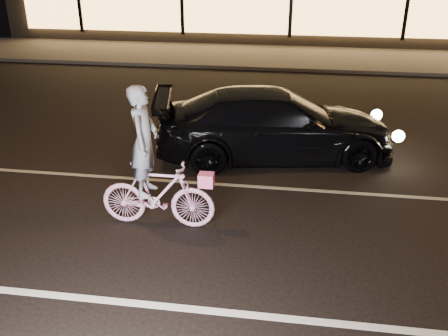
# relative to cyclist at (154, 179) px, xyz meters

# --- Properties ---
(ground) EXTENTS (90.00, 90.00, 0.00)m
(ground) POSITION_rel_cyclist_xyz_m (1.72, -0.42, -0.82)
(ground) COLOR black
(ground) RESTS_ON ground
(lane_stripe_near) EXTENTS (60.00, 0.12, 0.01)m
(lane_stripe_near) POSITION_rel_cyclist_xyz_m (1.72, -1.92, -0.82)
(lane_stripe_near) COLOR silver
(lane_stripe_near) RESTS_ON ground
(lane_stripe_far) EXTENTS (60.00, 0.10, 0.01)m
(lane_stripe_far) POSITION_rel_cyclist_xyz_m (1.72, 1.58, -0.82)
(lane_stripe_far) COLOR gray
(lane_stripe_far) RESTS_ON ground
(sidewalk) EXTENTS (30.00, 4.00, 0.12)m
(sidewalk) POSITION_rel_cyclist_xyz_m (1.72, 12.58, -0.76)
(sidewalk) COLOR #383533
(sidewalk) RESTS_ON ground
(cyclist) EXTENTS (1.84, 0.63, 2.32)m
(cyclist) POSITION_rel_cyclist_xyz_m (0.00, 0.00, 0.00)
(cyclist) COLOR #D5479A
(cyclist) RESTS_ON ground
(sedan) EXTENTS (5.25, 2.95, 1.44)m
(sedan) POSITION_rel_cyclist_xyz_m (1.73, 3.09, -0.11)
(sedan) COLOR black
(sedan) RESTS_ON ground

